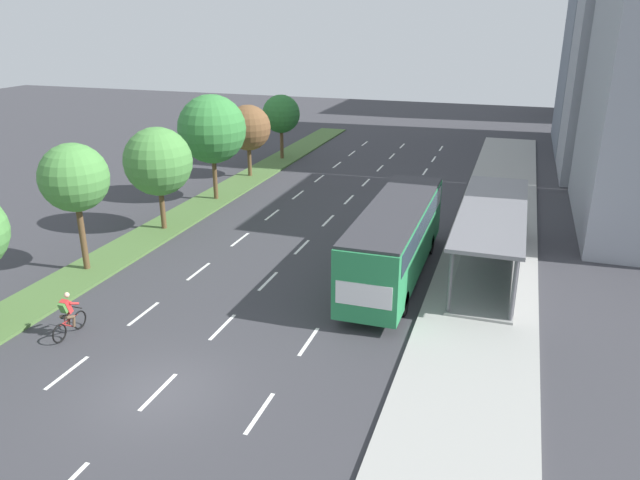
{
  "coord_description": "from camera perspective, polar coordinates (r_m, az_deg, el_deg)",
  "views": [
    {
      "loc": [
        9.99,
        -13.85,
        11.24
      ],
      "look_at": [
        1.57,
        11.64,
        1.2
      ],
      "focal_mm": 34.01,
      "sensor_mm": 36.0,
      "label": 1
    }
  ],
  "objects": [
    {
      "name": "building_tall_right",
      "position": [
        79.47,
        27.08,
        18.34
      ],
      "size": [
        9.59,
        14.71,
        22.26
      ],
      "primitive_type": "cube",
      "color": "#8E939E",
      "rests_on": "ground"
    },
    {
      "name": "lane_divider_center",
      "position": [
        35.11,
        0.76,
        1.84
      ],
      "size": [
        0.14,
        46.75,
        0.01
      ],
      "color": "white",
      "rests_on": "ground"
    },
    {
      "name": "building_far_right",
      "position": [
        58.98,
        26.33,
        18.13
      ],
      "size": [
        7.67,
        13.12,
        21.67
      ],
      "primitive_type": "cube",
      "color": "slate",
      "rests_on": "ground"
    },
    {
      "name": "median_tree_farthest",
      "position": [
        49.68,
        -3.68,
        11.74
      ],
      "size": [
        3.03,
        3.03,
        5.12
      ],
      "color": "brown",
      "rests_on": "median_strip"
    },
    {
      "name": "ground_plane",
      "position": [
        20.44,
        -14.99,
        -13.65
      ],
      "size": [
        140.0,
        140.0,
        0.0
      ],
      "primitive_type": "plane",
      "color": "#38383D"
    },
    {
      "name": "bus",
      "position": [
        27.07,
        7.1,
        0.53
      ],
      "size": [
        2.54,
        11.29,
        3.37
      ],
      "color": "#28844C",
      "rests_on": "ground"
    },
    {
      "name": "median_tree_fourth",
      "position": [
        38.56,
        -10.13,
        10.23
      ],
      "size": [
        4.22,
        4.22,
        6.57
      ],
      "color": "brown",
      "rests_on": "median_strip"
    },
    {
      "name": "lane_divider_left",
      "position": [
        36.26,
        -4.53,
        2.39
      ],
      "size": [
        0.14,
        46.75,
        0.01
      ],
      "color": "white",
      "rests_on": "ground"
    },
    {
      "name": "median_strip",
      "position": [
        40.07,
        -9.72,
        4.0
      ],
      "size": [
        2.6,
        52.0,
        0.12
      ],
      "primitive_type": "cube",
      "color": "#4C7038",
      "rests_on": "ground"
    },
    {
      "name": "median_tree_fifth",
      "position": [
        44.24,
        -6.77,
        10.44
      ],
      "size": [
        3.23,
        3.23,
        5.12
      ],
      "color": "brown",
      "rests_on": "median_strip"
    },
    {
      "name": "median_tree_third",
      "position": [
        33.62,
        -14.99,
        7.14
      ],
      "size": [
        3.65,
        3.65,
        5.58
      ],
      "color": "brown",
      "rests_on": "median_strip"
    },
    {
      "name": "cyclist",
      "position": [
        24.34,
        -22.62,
        -6.63
      ],
      "size": [
        0.46,
        1.82,
        1.71
      ],
      "color": "black",
      "rests_on": "ground"
    },
    {
      "name": "bus_shelter",
      "position": [
        28.8,
        16.34,
        0.65
      ],
      "size": [
        2.9,
        11.56,
        2.86
      ],
      "color": "gray",
      "rests_on": "sidewalk_right"
    },
    {
      "name": "median_tree_second",
      "position": [
        28.98,
        -22.13,
        5.42
      ],
      "size": [
        3.05,
        3.05,
        5.87
      ],
      "color": "brown",
      "rests_on": "median_strip"
    },
    {
      "name": "sidewalk_right",
      "position": [
        35.65,
        16.15,
        1.42
      ],
      "size": [
        4.5,
        52.0,
        0.15
      ],
      "primitive_type": "cube",
      "color": "#9E9E99",
      "rests_on": "ground"
    },
    {
      "name": "lane_divider_right",
      "position": [
        34.28,
        6.35,
        1.24
      ],
      "size": [
        0.14,
        46.75,
        0.01
      ],
      "color": "white",
      "rests_on": "ground"
    }
  ]
}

